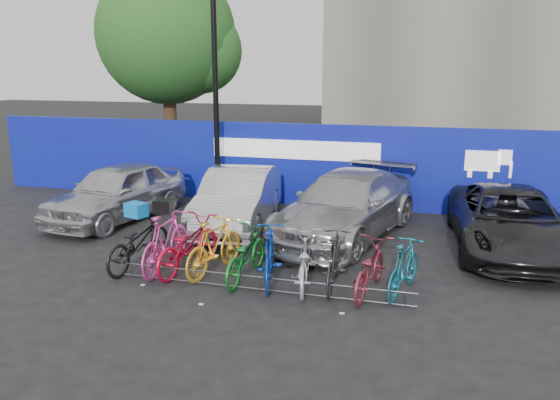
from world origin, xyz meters
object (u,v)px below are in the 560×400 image
at_px(bike_1, 165,241).
at_px(bike_7, 334,261).
at_px(bike_rack, 259,283).
at_px(bike_5, 269,255).
at_px(tree, 173,38).
at_px(bike_3, 214,246).
at_px(car_3, 509,221).
at_px(bike_2, 188,245).
at_px(car_0, 117,192).
at_px(bike_4, 246,255).
at_px(lamppost, 216,93).
at_px(car_1, 238,199).
at_px(bike_9, 404,268).
at_px(car_2, 346,206).
at_px(bike_0, 138,242).
at_px(bike_8, 369,268).
at_px(bike_6, 303,261).

relative_size(bike_1, bike_7, 1.13).
relative_size(bike_rack, bike_5, 3.01).
xyz_separation_m(tree, bike_3, (5.65, -10.02, -4.51)).
height_order(car_3, bike_2, car_3).
relative_size(car_0, bike_4, 2.39).
bearing_deg(bike_2, bike_1, 18.33).
distance_m(lamppost, car_1, 3.62).
distance_m(bike_5, bike_9, 2.46).
bearing_deg(bike_3, bike_1, 16.19).
relative_size(car_2, bike_9, 3.17).
relative_size(bike_0, bike_5, 1.09).
distance_m(car_0, bike_8, 7.76).
relative_size(bike_0, bike_9, 1.22).
height_order(bike_4, bike_8, bike_4).
bearing_deg(bike_4, lamppost, -59.88).
height_order(car_0, bike_9, car_0).
bearing_deg(car_3, bike_3, -155.14).
bearing_deg(car_2, bike_6, -79.70).
height_order(car_2, bike_9, car_2).
bearing_deg(tree, bike_rack, -57.55).
bearing_deg(car_2, bike_5, -90.19).
height_order(tree, bike_4, tree).
distance_m(car_0, bike_9, 8.26).
distance_m(car_1, bike_4, 3.58).
height_order(tree, bike_1, tree).
xyz_separation_m(bike_5, bike_8, (1.85, 0.05, -0.08)).
bearing_deg(bike_4, bike_9, -174.74).
relative_size(car_0, bike_9, 2.69).
distance_m(car_0, car_1, 3.36).
bearing_deg(bike_0, car_0, -45.83).
bearing_deg(bike_4, bike_8, -177.56).
bearing_deg(bike_0, tree, -61.82).
bearing_deg(car_3, bike_8, -133.16).
height_order(bike_0, bike_7, bike_0).
xyz_separation_m(car_1, bike_0, (-0.96, -3.26, -0.21)).
distance_m(bike_1, bike_4, 1.72).
distance_m(car_2, car_3, 3.64).
relative_size(bike_rack, bike_4, 3.00).
distance_m(bike_6, bike_9, 1.82).
bearing_deg(bike_0, car_1, -100.00).
height_order(bike_1, bike_5, bike_1).
distance_m(car_3, bike_3, 6.50).
distance_m(car_2, bike_4, 3.57).
relative_size(car_1, bike_2, 2.20).
relative_size(car_0, bike_2, 2.18).
height_order(tree, bike_8, tree).
distance_m(lamppost, bike_1, 6.14).
bearing_deg(bike_2, bike_9, -170.88).
distance_m(car_3, bike_7, 4.58).
bearing_deg(car_1, bike_9, -43.74).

